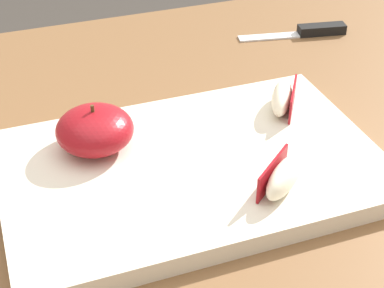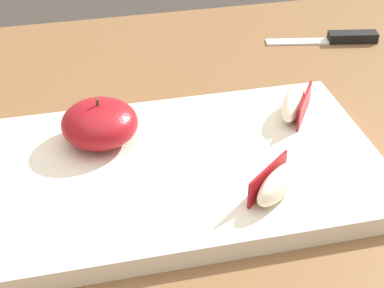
{
  "view_description": "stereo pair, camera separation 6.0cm",
  "coord_description": "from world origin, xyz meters",
  "px_view_note": "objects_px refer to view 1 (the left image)",
  "views": [
    {
      "loc": [
        -0.2,
        -0.44,
        1.11
      ],
      "look_at": [
        -0.03,
        0.02,
        0.77
      ],
      "focal_mm": 56.78,
      "sensor_mm": 36.0,
      "label": 1
    },
    {
      "loc": [
        -0.14,
        -0.46,
        1.11
      ],
      "look_at": [
        -0.03,
        0.02,
        0.77
      ],
      "focal_mm": 56.78,
      "sensor_mm": 36.0,
      "label": 2
    }
  ],
  "objects_px": {
    "apple_wedge_back": "(283,98)",
    "paring_knife": "(313,31)",
    "cutting_board": "(192,168)",
    "apple_half_skin_up": "(95,130)",
    "apple_wedge_near_knife": "(283,177)"
  },
  "relations": [
    {
      "from": "paring_knife",
      "to": "apple_half_skin_up",
      "type": "bearing_deg",
      "value": -151.16
    },
    {
      "from": "apple_wedge_near_knife",
      "to": "paring_knife",
      "type": "bearing_deg",
      "value": 56.37
    },
    {
      "from": "apple_wedge_near_knife",
      "to": "paring_knife",
      "type": "xyz_separation_m",
      "value": [
        0.22,
        0.33,
        -0.03
      ]
    },
    {
      "from": "apple_wedge_near_knife",
      "to": "paring_knife",
      "type": "relative_size",
      "value": 0.41
    },
    {
      "from": "cutting_board",
      "to": "apple_wedge_back",
      "type": "relative_size",
      "value": 5.54
    },
    {
      "from": "cutting_board",
      "to": "apple_wedge_near_knife",
      "type": "bearing_deg",
      "value": -48.05
    },
    {
      "from": "apple_wedge_near_knife",
      "to": "cutting_board",
      "type": "bearing_deg",
      "value": 131.95
    },
    {
      "from": "apple_wedge_back",
      "to": "paring_knife",
      "type": "bearing_deg",
      "value": 52.5
    },
    {
      "from": "apple_half_skin_up",
      "to": "paring_knife",
      "type": "distance_m",
      "value": 0.42
    },
    {
      "from": "paring_knife",
      "to": "apple_wedge_back",
      "type": "bearing_deg",
      "value": -127.5
    },
    {
      "from": "cutting_board",
      "to": "apple_half_skin_up",
      "type": "bearing_deg",
      "value": 147.04
    },
    {
      "from": "cutting_board",
      "to": "apple_wedge_back",
      "type": "bearing_deg",
      "value": 23.83
    },
    {
      "from": "paring_knife",
      "to": "apple_wedge_near_knife",
      "type": "bearing_deg",
      "value": -123.63
    },
    {
      "from": "cutting_board",
      "to": "apple_half_skin_up",
      "type": "xyz_separation_m",
      "value": [
        -0.08,
        0.05,
        0.03
      ]
    },
    {
      "from": "apple_half_skin_up",
      "to": "apple_wedge_near_knife",
      "type": "height_order",
      "value": "apple_half_skin_up"
    }
  ]
}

